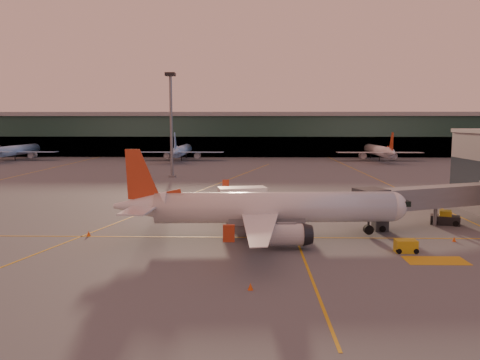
{
  "coord_description": "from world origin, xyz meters",
  "views": [
    {
      "loc": [
        -0.39,
        -49.43,
        13.65
      ],
      "look_at": [
        -1.99,
        20.27,
        5.0
      ],
      "focal_mm": 35.0,
      "sensor_mm": 36.0,
      "label": 1
    }
  ],
  "objects_px": {
    "catering_truck": "(243,203)",
    "gpu_cart": "(406,246)",
    "pushback_tug": "(445,219)",
    "main_airplane": "(265,209)"
  },
  "relations": [
    {
      "from": "gpu_cart",
      "to": "catering_truck",
      "type": "bearing_deg",
      "value": 140.42
    },
    {
      "from": "gpu_cart",
      "to": "pushback_tug",
      "type": "xyz_separation_m",
      "value": [
        9.76,
        13.85,
        0.11
      ]
    },
    {
      "from": "gpu_cart",
      "to": "pushback_tug",
      "type": "bearing_deg",
      "value": 53.91
    },
    {
      "from": "catering_truck",
      "to": "gpu_cart",
      "type": "relative_size",
      "value": 2.91
    },
    {
      "from": "main_airplane",
      "to": "gpu_cart",
      "type": "relative_size",
      "value": 14.97
    },
    {
      "from": "pushback_tug",
      "to": "gpu_cart",
      "type": "bearing_deg",
      "value": -104.68
    },
    {
      "from": "main_airplane",
      "to": "pushback_tug",
      "type": "height_order",
      "value": "main_airplane"
    },
    {
      "from": "gpu_cart",
      "to": "pushback_tug",
      "type": "relative_size",
      "value": 0.57
    },
    {
      "from": "main_airplane",
      "to": "catering_truck",
      "type": "xyz_separation_m",
      "value": [
        -2.71,
        7.73,
        -0.62
      ]
    },
    {
      "from": "gpu_cart",
      "to": "pushback_tug",
      "type": "height_order",
      "value": "pushback_tug"
    }
  ]
}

